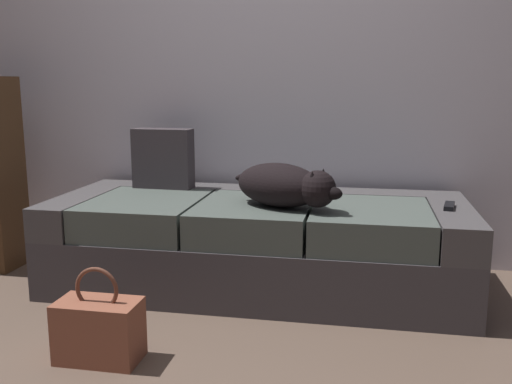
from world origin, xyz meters
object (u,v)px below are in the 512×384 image
at_px(dog_dark, 285,185).
at_px(tv_remote, 449,206).
at_px(throw_pillow, 163,158).
at_px(couch, 258,243).
at_px(handbag, 99,329).

distance_m(dog_dark, tv_remote, 0.80).
bearing_deg(throw_pillow, couch, -21.58).
bearing_deg(handbag, dog_dark, 51.44).
xyz_separation_m(throw_pillow, handbag, (0.15, -1.16, -0.51)).
height_order(couch, tv_remote, tv_remote).
relative_size(tv_remote, handbag, 0.40).
bearing_deg(couch, dog_dark, -43.21).
height_order(dog_dark, throw_pillow, throw_pillow).
bearing_deg(tv_remote, couch, -170.88).
bearing_deg(handbag, throw_pillow, 97.14).
relative_size(couch, handbag, 5.65).
distance_m(couch, dog_dark, 0.41).
height_order(tv_remote, handbag, tv_remote).
height_order(couch, throw_pillow, throw_pillow).
height_order(tv_remote, throw_pillow, throw_pillow).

